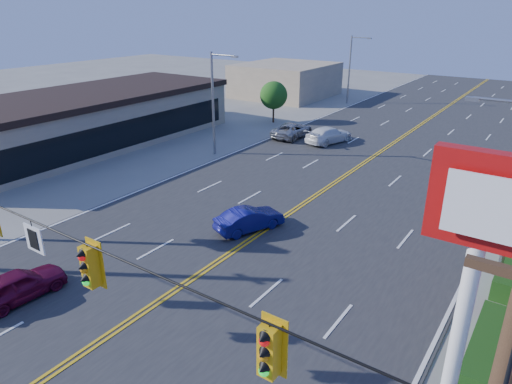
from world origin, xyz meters
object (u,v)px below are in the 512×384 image
Objects in this scene: kfc_pylon at (473,265)px; car_magenta at (18,286)px; car_silver at (292,131)px; signal_span at (11,244)px; car_white at (329,135)px; car_blue at (249,220)px.

kfc_pylon is 2.28× the size of car_magenta.
car_magenta is at bearing 96.27° from car_silver.
signal_span is 11.87m from kfc_pylon.
car_silver is at bearing 105.38° from signal_span.
car_white is at bearing 98.78° from signal_span.
kfc_pylon is 32.73m from car_silver.
kfc_pylon reaches higher than car_magenta.
car_magenta is at bearing -172.78° from kfc_pylon.
kfc_pylon reaches higher than car_blue.
car_blue is at bearing 119.07° from car_white.
car_silver is at bearing 126.78° from kfc_pylon.
kfc_pylon is 1.79× the size of car_white.
car_blue is 0.79× the size of car_white.
car_silver is (-19.33, 25.85, -5.38)m from kfc_pylon.
car_white reaches higher than car_blue.
car_magenta is 0.78× the size of car_silver.
car_blue is at bearing 92.69° from signal_span.
car_silver is (-3.55, -0.28, -0.03)m from car_white.
kfc_pylon is 30.99m from car_white.
signal_span is 2.86× the size of kfc_pylon.
car_magenta is at bearing 106.15° from car_white.
kfc_pylon is at bearing 19.78° from signal_span.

